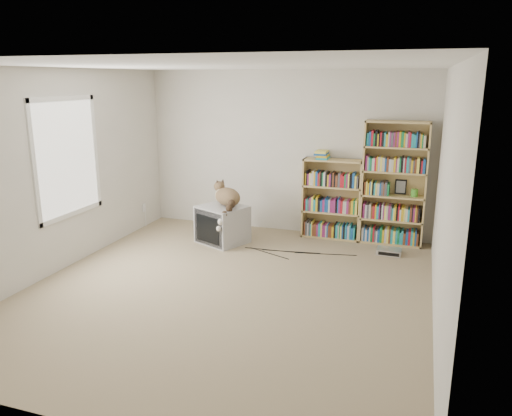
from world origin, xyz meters
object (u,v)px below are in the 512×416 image
(cat, at_px, (227,200))
(dvd_player, at_px, (389,251))
(bookcase_tall, at_px, (394,187))
(crt_tv, at_px, (223,224))
(bookcase_short, at_px, (332,202))

(cat, xyz_separation_m, dvd_player, (2.32, 0.25, -0.61))
(bookcase_tall, bearing_deg, cat, -161.59)
(crt_tv, xyz_separation_m, bookcase_tall, (2.37, 0.77, 0.58))
(crt_tv, distance_m, bookcase_short, 1.69)
(cat, bearing_deg, dvd_player, 44.70)
(crt_tv, xyz_separation_m, cat, (0.06, 0.00, 0.38))
(crt_tv, relative_size, cat, 1.03)
(cat, distance_m, dvd_player, 2.42)
(cat, relative_size, bookcase_short, 0.66)
(bookcase_short, bearing_deg, bookcase_tall, -0.09)
(crt_tv, height_order, cat, cat)
(cat, xyz_separation_m, bookcase_short, (1.41, 0.77, -0.10))
(cat, relative_size, dvd_player, 2.41)
(dvd_player, bearing_deg, crt_tv, -171.64)
(bookcase_tall, distance_m, dvd_player, 0.97)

